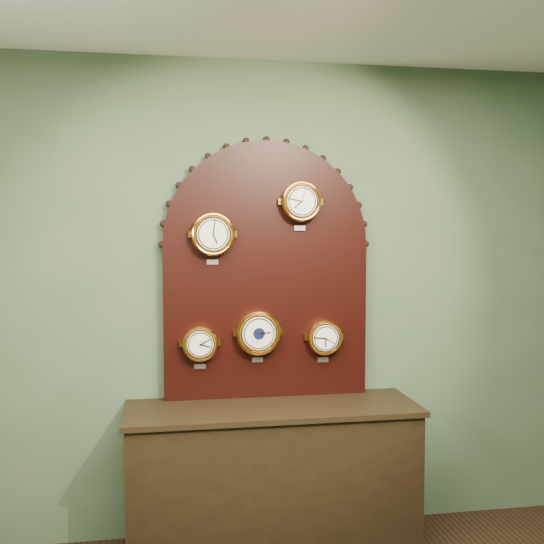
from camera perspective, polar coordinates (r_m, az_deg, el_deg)
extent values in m
plane|color=#41563B|center=(3.80, -0.63, -2.46)|extent=(4.00, 0.00, 4.00)
cube|color=black|center=(3.78, 0.05, -18.16)|extent=(1.60, 0.50, 0.80)
cube|color=black|center=(3.76, -0.51, -4.36)|extent=(1.20, 0.06, 0.90)
cylinder|color=black|center=(3.73, -0.51, 2.50)|extent=(1.20, 0.06, 1.20)
cylinder|color=orange|center=(3.63, -5.33, 3.38)|extent=(0.23, 0.08, 0.23)
torus|color=orange|center=(3.60, -5.29, 3.38)|extent=(0.25, 0.02, 0.25)
cylinder|color=white|center=(3.59, -5.28, 3.38)|extent=(0.18, 0.01, 0.18)
cube|color=silver|center=(3.66, -5.34, 0.90)|extent=(0.07, 0.01, 0.03)
cylinder|color=orange|center=(3.71, 2.57, 6.30)|extent=(0.22, 0.08, 0.22)
torus|color=orange|center=(3.68, 2.68, 6.32)|extent=(0.23, 0.02, 0.23)
cylinder|color=white|center=(3.67, 2.71, 6.33)|extent=(0.17, 0.01, 0.17)
cube|color=silver|center=(3.73, 2.49, 3.94)|extent=(0.07, 0.01, 0.03)
cylinder|color=orange|center=(3.68, -6.47, -6.36)|extent=(0.19, 0.08, 0.19)
torus|color=orange|center=(3.65, -6.44, -6.44)|extent=(0.20, 0.02, 0.20)
cylinder|color=white|center=(3.64, -6.44, -6.46)|extent=(0.15, 0.01, 0.15)
cube|color=silver|center=(3.73, -6.48, -8.39)|extent=(0.06, 0.01, 0.03)
cylinder|color=orange|center=(3.71, -1.26, -5.44)|extent=(0.24, 0.08, 0.24)
torus|color=orange|center=(3.68, -1.19, -5.52)|extent=(0.26, 0.02, 0.26)
cylinder|color=white|center=(3.67, -1.17, -5.54)|extent=(0.19, 0.01, 0.19)
cube|color=silver|center=(3.76, -1.31, -7.86)|extent=(0.07, 0.01, 0.03)
cylinder|color=#0B1033|center=(3.67, -1.16, -5.54)|extent=(0.07, 0.00, 0.07)
cylinder|color=orange|center=(3.79, 4.68, -5.83)|extent=(0.19, 0.08, 0.19)
torus|color=orange|center=(3.76, 4.81, -5.91)|extent=(0.21, 0.02, 0.21)
cylinder|color=white|center=(3.75, 4.83, -5.92)|extent=(0.15, 0.01, 0.15)
cube|color=silver|center=(3.84, 4.59, -7.83)|extent=(0.06, 0.01, 0.03)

